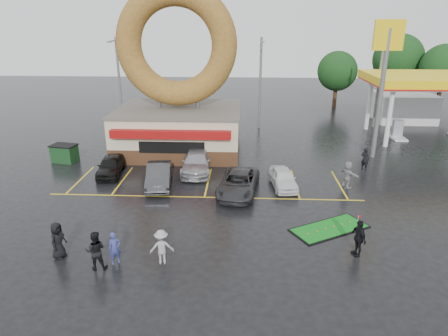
{
  "coord_description": "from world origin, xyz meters",
  "views": [
    {
      "loc": [
        2.38,
        -19.54,
        10.54
      ],
      "look_at": [
        1.26,
        2.87,
        2.2
      ],
      "focal_mm": 32.0,
      "sensor_mm": 36.0,
      "label": 1
    }
  ],
  "objects_px": {
    "car_silver": "(197,162)",
    "car_grey": "(238,183)",
    "car_white": "(283,178)",
    "person_blue": "(115,248)",
    "dumpster": "(65,154)",
    "streetlight_mid": "(260,81)",
    "streetlight_right": "(379,81)",
    "putting_green": "(330,228)",
    "donut_shop": "(178,99)",
    "car_dgrey": "(159,175)",
    "gas_station": "(422,94)",
    "shell_sign": "(385,65)",
    "streetlight_left": "(119,82)",
    "person_cameraman": "(358,238)",
    "car_black": "(110,166)"
  },
  "relations": [
    {
      "from": "shell_sign",
      "to": "streetlight_left",
      "type": "height_order",
      "value": "shell_sign"
    },
    {
      "from": "streetlight_mid",
      "to": "person_blue",
      "type": "xyz_separation_m",
      "value": [
        -7.38,
        -24.98,
        -4.0
      ]
    },
    {
      "from": "streetlight_right",
      "to": "putting_green",
      "type": "xyz_separation_m",
      "value": [
        -8.89,
        -22.25,
        -4.75
      ]
    },
    {
      "from": "gas_station",
      "to": "putting_green",
      "type": "height_order",
      "value": "gas_station"
    },
    {
      "from": "putting_green",
      "to": "donut_shop",
      "type": "bearing_deg",
      "value": 127.24
    },
    {
      "from": "donut_shop",
      "to": "gas_station",
      "type": "xyz_separation_m",
      "value": [
        23.0,
        7.97,
        -0.77
      ]
    },
    {
      "from": "car_black",
      "to": "person_blue",
      "type": "xyz_separation_m",
      "value": [
        3.77,
        -11.1,
        0.1
      ]
    },
    {
      "from": "shell_sign",
      "to": "streetlight_right",
      "type": "distance_m",
      "value": 10.68
    },
    {
      "from": "gas_station",
      "to": "car_grey",
      "type": "xyz_separation_m",
      "value": [
        -17.87,
        -16.77,
        -3.01
      ]
    },
    {
      "from": "car_dgrey",
      "to": "dumpster",
      "type": "bearing_deg",
      "value": 144.2
    },
    {
      "from": "streetlight_right",
      "to": "car_white",
      "type": "relative_size",
      "value": 2.41
    },
    {
      "from": "person_blue",
      "to": "streetlight_left",
      "type": "bearing_deg",
      "value": 71.87
    },
    {
      "from": "car_grey",
      "to": "streetlight_right",
      "type": "bearing_deg",
      "value": 59.74
    },
    {
      "from": "car_dgrey",
      "to": "car_white",
      "type": "bearing_deg",
      "value": -6.84
    },
    {
      "from": "streetlight_mid",
      "to": "person_blue",
      "type": "height_order",
      "value": "streetlight_mid"
    },
    {
      "from": "shell_sign",
      "to": "streetlight_left",
      "type": "relative_size",
      "value": 1.18
    },
    {
      "from": "streetlight_right",
      "to": "car_white",
      "type": "bearing_deg",
      "value": -123.31
    },
    {
      "from": "car_silver",
      "to": "putting_green",
      "type": "relative_size",
      "value": 1.11
    },
    {
      "from": "person_blue",
      "to": "dumpster",
      "type": "bearing_deg",
      "value": 87.59
    },
    {
      "from": "streetlight_mid",
      "to": "person_blue",
      "type": "bearing_deg",
      "value": -106.46
    },
    {
      "from": "shell_sign",
      "to": "streetlight_left",
      "type": "distance_m",
      "value": 24.46
    },
    {
      "from": "car_silver",
      "to": "car_grey",
      "type": "distance_m",
      "value": 4.96
    },
    {
      "from": "streetlight_mid",
      "to": "streetlight_right",
      "type": "distance_m",
      "value": 12.04
    },
    {
      "from": "donut_shop",
      "to": "streetlight_mid",
      "type": "relative_size",
      "value": 1.5
    },
    {
      "from": "car_dgrey",
      "to": "putting_green",
      "type": "xyz_separation_m",
      "value": [
        10.35,
        -5.5,
        -0.7
      ]
    },
    {
      "from": "gas_station",
      "to": "car_white",
      "type": "distance_m",
      "value": 21.81
    },
    {
      "from": "shell_sign",
      "to": "person_blue",
      "type": "xyz_separation_m",
      "value": [
        -16.38,
        -16.06,
        -6.6
      ]
    },
    {
      "from": "car_dgrey",
      "to": "car_silver",
      "type": "xyz_separation_m",
      "value": [
        2.22,
        2.83,
        0.0
      ]
    },
    {
      "from": "shell_sign",
      "to": "car_grey",
      "type": "xyz_separation_m",
      "value": [
        -10.87,
        -7.83,
        -6.68
      ]
    },
    {
      "from": "donut_shop",
      "to": "streetlight_left",
      "type": "xyz_separation_m",
      "value": [
        -7.0,
        6.95,
        0.32
      ]
    },
    {
      "from": "person_blue",
      "to": "car_white",
      "type": "bearing_deg",
      "value": 14.34
    },
    {
      "from": "car_black",
      "to": "shell_sign",
      "type": "bearing_deg",
      "value": 6.98
    },
    {
      "from": "dumpster",
      "to": "streetlight_right",
      "type": "bearing_deg",
      "value": 35.11
    },
    {
      "from": "shell_sign",
      "to": "car_dgrey",
      "type": "bearing_deg",
      "value": -157.2
    },
    {
      "from": "car_white",
      "to": "gas_station",
      "type": "bearing_deg",
      "value": 39.17
    },
    {
      "from": "car_silver",
      "to": "person_cameraman",
      "type": "relative_size",
      "value": 2.78
    },
    {
      "from": "car_white",
      "to": "person_blue",
      "type": "xyz_separation_m",
      "value": [
        -8.47,
        -9.38,
        0.15
      ]
    },
    {
      "from": "streetlight_left",
      "to": "car_grey",
      "type": "distance_m",
      "value": 20.3
    },
    {
      "from": "donut_shop",
      "to": "gas_station",
      "type": "bearing_deg",
      "value": 19.11
    },
    {
      "from": "streetlight_right",
      "to": "car_silver",
      "type": "xyz_separation_m",
      "value": [
        -17.02,
        -13.92,
        -4.05
      ]
    },
    {
      "from": "gas_station",
      "to": "streetlight_mid",
      "type": "relative_size",
      "value": 1.52
    },
    {
      "from": "streetlight_mid",
      "to": "person_cameraman",
      "type": "xyz_separation_m",
      "value": [
        3.89,
        -23.7,
        -3.87
      ]
    },
    {
      "from": "donut_shop",
      "to": "car_dgrey",
      "type": "xyz_separation_m",
      "value": [
        -0.24,
        -7.8,
        -3.73
      ]
    },
    {
      "from": "donut_shop",
      "to": "putting_green",
      "type": "distance_m",
      "value": 17.28
    },
    {
      "from": "shell_sign",
      "to": "dumpster",
      "type": "xyz_separation_m",
      "value": [
        -24.66,
        -2.35,
        -6.73
      ]
    },
    {
      "from": "car_silver",
      "to": "car_white",
      "type": "relative_size",
      "value": 1.36
    },
    {
      "from": "person_blue",
      "to": "car_black",
      "type": "bearing_deg",
      "value": 75.21
    },
    {
      "from": "person_cameraman",
      "to": "putting_green",
      "type": "relative_size",
      "value": 0.4
    },
    {
      "from": "streetlight_right",
      "to": "dumpster",
      "type": "height_order",
      "value": "streetlight_right"
    },
    {
      "from": "streetlight_left",
      "to": "car_silver",
      "type": "xyz_separation_m",
      "value": [
        8.98,
        -11.92,
        -4.05
      ]
    }
  ]
}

